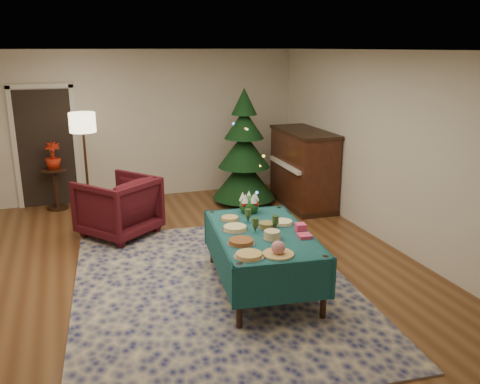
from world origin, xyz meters
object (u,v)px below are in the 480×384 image
object	(u,v)px
floor_lamp	(83,129)
gift_box	(300,228)
christmas_tree	(244,153)
buffet_table	(262,243)
armchair	(118,204)
side_table	(56,190)
piano	(303,169)
potted_plant	(53,162)

from	to	relation	value
floor_lamp	gift_box	bearing A→B (deg)	-58.94
christmas_tree	buffet_table	bearing A→B (deg)	-106.02
armchair	side_table	size ratio (longest dim) A/B	1.38
christmas_tree	piano	world-z (taller)	christmas_tree
christmas_tree	piano	bearing A→B (deg)	-26.41
side_table	christmas_tree	xyz separation A→B (m)	(3.21, -0.71, 0.58)
buffet_table	armchair	distance (m)	2.70
christmas_tree	side_table	bearing A→B (deg)	167.45
gift_box	potted_plant	bearing A→B (deg)	122.85
potted_plant	gift_box	bearing A→B (deg)	-57.15
buffet_table	armchair	xyz separation A→B (m)	(-1.38, 2.33, -0.07)
side_table	piano	xyz separation A→B (m)	(4.15, -1.18, 0.31)
buffet_table	christmas_tree	bearing A→B (deg)	73.98
buffet_table	piano	bearing A→B (deg)	56.31
christmas_tree	piano	size ratio (longest dim) A/B	1.31
floor_lamp	piano	world-z (taller)	floor_lamp
piano	buffet_table	bearing A→B (deg)	-123.69
potted_plant	piano	bearing A→B (deg)	-15.89
christmas_tree	floor_lamp	bearing A→B (deg)	176.56
armchair	piano	xyz separation A→B (m)	(3.26, 0.50, 0.16)
gift_box	armchair	bearing A→B (deg)	125.99
buffet_table	potted_plant	bearing A→B (deg)	119.50
potted_plant	side_table	bearing A→B (deg)	-63.43
armchair	potted_plant	world-z (taller)	armchair
buffet_table	potted_plant	distance (m)	4.61
buffet_table	floor_lamp	bearing A→B (deg)	116.92
potted_plant	christmas_tree	size ratio (longest dim) A/B	0.22
buffet_table	floor_lamp	world-z (taller)	floor_lamp
armchair	christmas_tree	distance (m)	2.55
armchair	christmas_tree	world-z (taller)	christmas_tree
potted_plant	floor_lamp	bearing A→B (deg)	-47.12
floor_lamp	side_table	bearing A→B (deg)	132.88
gift_box	piano	size ratio (longest dim) A/B	0.07
gift_box	piano	bearing A→B (deg)	63.62
armchair	piano	size ratio (longest dim) A/B	0.63
floor_lamp	christmas_tree	size ratio (longest dim) A/B	0.84
piano	armchair	bearing A→B (deg)	-171.32
floor_lamp	potted_plant	distance (m)	0.97
gift_box	piano	world-z (taller)	piano
gift_box	armchair	distance (m)	3.06
piano	gift_box	bearing A→B (deg)	-116.38
side_table	piano	distance (m)	4.32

